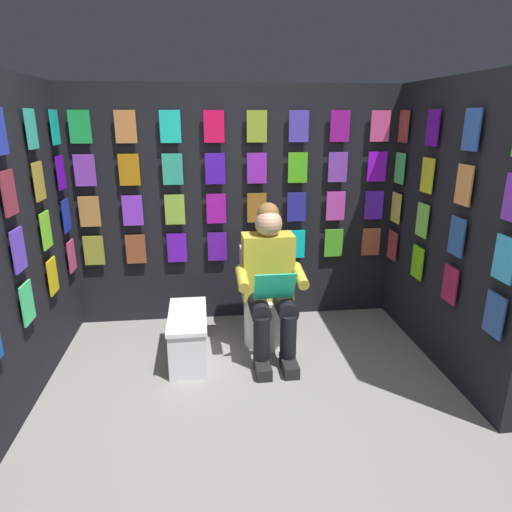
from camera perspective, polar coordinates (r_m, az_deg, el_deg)
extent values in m
plane|color=gray|center=(2.74, 0.79, -24.00)|extent=(30.00, 30.00, 0.00)
cube|color=black|center=(4.01, -2.59, 6.33)|extent=(2.97, 0.10, 2.08)
cube|color=olive|center=(4.12, -20.08, 0.66)|extent=(0.17, 0.01, 0.26)
cube|color=brown|center=(4.05, -15.16, 0.85)|extent=(0.17, 0.01, 0.26)
cube|color=#6113C8|center=(4.01, -10.11, 1.03)|extent=(0.17, 0.01, 0.26)
cube|color=#5815A7|center=(4.00, -4.99, 1.21)|extent=(0.17, 0.01, 0.26)
cube|color=purple|center=(4.02, 0.10, 1.37)|extent=(0.17, 0.01, 0.26)
cube|color=#0BD9E2|center=(4.08, 5.10, 1.53)|extent=(0.17, 0.01, 0.26)
cube|color=green|center=(4.16, 9.93, 1.66)|extent=(0.17, 0.01, 0.26)
cube|color=#B4583E|center=(4.28, 14.53, 1.78)|extent=(0.17, 0.01, 0.26)
cube|color=#BE823A|center=(4.04, -20.59, 5.36)|extent=(0.17, 0.01, 0.26)
cube|color=#8B35E2|center=(3.97, -15.56, 5.64)|extent=(0.17, 0.01, 0.26)
cube|color=#91B93B|center=(3.92, -10.38, 5.87)|extent=(0.17, 0.01, 0.26)
cube|color=#A214A1|center=(3.92, -5.13, 6.07)|extent=(0.17, 0.01, 0.26)
cube|color=#9A6020|center=(3.94, 0.11, 6.21)|extent=(0.17, 0.01, 0.26)
cube|color=#272499|center=(4.00, 5.23, 6.29)|extent=(0.17, 0.01, 0.26)
cube|color=#C943B6|center=(4.08, 10.18, 6.33)|extent=(0.17, 0.01, 0.26)
cube|color=#541FD7|center=(4.20, 14.89, 6.32)|extent=(0.17, 0.01, 0.26)
cube|color=purple|center=(3.99, -21.12, 10.21)|extent=(0.17, 0.01, 0.26)
cube|color=#BD7610|center=(3.91, -15.97, 10.59)|extent=(0.17, 0.01, 0.26)
cube|color=teal|center=(3.87, -10.66, 10.89)|extent=(0.17, 0.01, 0.26)
cube|color=#4616BE|center=(3.86, -5.27, 11.09)|extent=(0.17, 0.01, 0.26)
cube|color=purple|center=(3.89, 0.11, 11.21)|extent=(0.17, 0.01, 0.26)
cube|color=#4BBB19|center=(3.95, 5.37, 11.22)|extent=(0.17, 0.01, 0.26)
cube|color=purple|center=(4.03, 10.45, 11.15)|extent=(0.17, 0.01, 0.26)
cube|color=#9811F1|center=(4.15, 15.27, 11.00)|extent=(0.17, 0.01, 0.26)
cube|color=green|center=(3.96, -21.68, 15.16)|extent=(0.17, 0.01, 0.26)
cube|color=#D47D40|center=(3.89, -16.41, 15.64)|extent=(0.17, 0.01, 0.26)
cube|color=#1AD4BC|center=(3.85, -10.95, 16.00)|extent=(0.17, 0.01, 0.26)
cube|color=#EF0F4A|center=(3.84, -5.41, 16.22)|extent=(0.17, 0.01, 0.26)
cube|color=#92AA2D|center=(3.87, 0.11, 16.30)|extent=(0.17, 0.01, 0.26)
cube|color=#483DBD|center=(3.92, 5.52, 16.24)|extent=(0.17, 0.01, 0.26)
cube|color=#93168D|center=(4.01, 10.73, 16.06)|extent=(0.17, 0.01, 0.26)
cube|color=#E24989|center=(4.13, 15.66, 15.76)|extent=(0.17, 0.01, 0.26)
cube|color=black|center=(3.52, 23.56, 3.32)|extent=(0.10, 1.84, 2.08)
cube|color=#9C333B|center=(4.21, 17.10, 1.30)|extent=(0.01, 0.17, 0.26)
cube|color=#73CF15|center=(3.78, 20.01, -0.78)|extent=(0.01, 0.17, 0.26)
cube|color=maroon|center=(3.37, 23.64, -3.39)|extent=(0.01, 0.17, 0.26)
cube|color=#294D93|center=(2.99, 28.27, -6.66)|extent=(0.01, 0.17, 0.26)
cube|color=yellow|center=(4.13, 17.52, 5.91)|extent=(0.01, 0.17, 0.26)
cube|color=#7FD845|center=(3.69, 20.56, 4.32)|extent=(0.01, 0.17, 0.26)
cube|color=#2A5297|center=(3.27, 24.37, 2.29)|extent=(0.01, 0.17, 0.26)
cube|color=#38ACE5|center=(2.88, 29.25, -0.34)|extent=(0.01, 0.17, 0.26)
cube|color=#49D35C|center=(4.08, 17.97, 10.67)|extent=(0.01, 0.17, 0.26)
cube|color=#CED621|center=(3.64, 21.14, 9.62)|extent=(0.01, 0.17, 0.26)
cube|color=#E8904B|center=(3.21, 25.14, 8.24)|extent=(0.01, 0.17, 0.26)
cube|color=#943730|center=(4.06, 18.44, 15.51)|extent=(0.01, 0.17, 0.26)
cube|color=#560E97|center=(3.61, 21.75, 15.04)|extent=(0.01, 0.17, 0.26)
cube|color=#2C56A9|center=(3.18, 25.96, 14.37)|extent=(0.01, 0.17, 0.26)
cube|color=black|center=(3.29, -28.04, 1.79)|extent=(0.10, 1.84, 2.08)
cube|color=#46EB85|center=(3.14, -27.28, -5.38)|extent=(0.01, 0.17, 0.26)
cube|color=yellow|center=(3.57, -24.63, -2.36)|extent=(0.01, 0.17, 0.26)
cube|color=#C93E79|center=(4.02, -22.58, 0.00)|extent=(0.01, 0.17, 0.26)
cube|color=#6343E4|center=(3.03, -28.17, 0.66)|extent=(0.01, 0.17, 0.26)
cube|color=#7AEE2F|center=(3.48, -25.34, 3.00)|extent=(0.01, 0.17, 0.26)
cube|color=#162DB8|center=(3.94, -23.16, 4.80)|extent=(0.01, 0.17, 0.26)
cube|color=#932F40|center=(2.97, -29.13, 7.06)|extent=(0.01, 0.17, 0.26)
cube|color=gold|center=(3.42, -26.09, 8.60)|extent=(0.01, 0.17, 0.26)
cube|color=#650DC3|center=(3.89, -23.77, 9.76)|extent=(0.01, 0.17, 0.26)
cube|color=#36BFA4|center=(3.40, -26.89, 14.34)|extent=(0.01, 0.17, 0.26)
cube|color=#12B9B3|center=(3.87, -24.41, 14.82)|extent=(0.01, 0.17, 0.26)
cylinder|color=white|center=(3.73, 1.38, -8.22)|extent=(0.38, 0.38, 0.40)
cylinder|color=white|center=(3.64, 1.40, -5.21)|extent=(0.41, 0.41, 0.02)
cube|color=white|center=(3.82, 0.84, -1.39)|extent=(0.38, 0.19, 0.36)
cylinder|color=white|center=(3.74, 1.03, -1.83)|extent=(0.39, 0.07, 0.39)
cube|color=gold|center=(3.52, 1.50, -1.30)|extent=(0.40, 0.23, 0.52)
sphere|color=tan|center=(3.39, 1.63, 4.22)|extent=(0.21, 0.21, 0.21)
sphere|color=olive|center=(3.40, 1.56, 5.45)|extent=(0.17, 0.17, 0.17)
cylinder|color=black|center=(3.44, 3.64, -6.17)|extent=(0.16, 0.40, 0.15)
cylinder|color=black|center=(3.41, 0.31, -6.35)|extent=(0.16, 0.40, 0.15)
cylinder|color=black|center=(3.38, 4.14, -10.91)|extent=(0.12, 0.12, 0.42)
cylinder|color=black|center=(3.35, 0.72, -11.14)|extent=(0.12, 0.12, 0.42)
cube|color=black|center=(3.41, 4.28, -13.85)|extent=(0.11, 0.26, 0.09)
cube|color=black|center=(3.38, 0.85, -14.11)|extent=(0.11, 0.26, 0.09)
cylinder|color=gold|center=(3.40, 5.63, -2.53)|extent=(0.09, 0.31, 0.13)
cylinder|color=gold|center=(3.33, -1.78, -2.87)|extent=(0.09, 0.31, 0.13)
cube|color=#21E5A2|center=(3.22, 2.42, -3.94)|extent=(0.30, 0.13, 0.23)
cube|color=silver|center=(3.54, -8.67, -10.38)|extent=(0.28, 0.64, 0.35)
cube|color=white|center=(3.45, -8.81, -7.59)|extent=(0.30, 0.66, 0.03)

